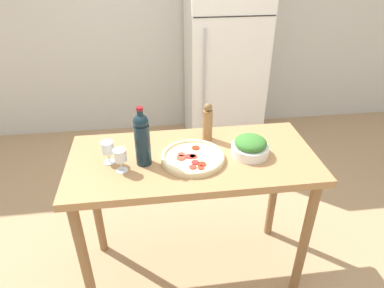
{
  "coord_description": "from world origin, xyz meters",
  "views": [
    {
      "loc": [
        -0.21,
        -1.55,
        1.94
      ],
      "look_at": [
        0.0,
        0.03,
        0.97
      ],
      "focal_mm": 32.0,
      "sensor_mm": 36.0,
      "label": 1
    }
  ],
  "objects_px": {
    "wine_bottle": "(142,138)",
    "wine_glass_near": "(120,156)",
    "refrigerator": "(224,54)",
    "pepper_mill": "(208,122)",
    "salad_bowl": "(250,146)",
    "homemade_pizza": "(193,157)",
    "wine_glass_far": "(107,148)"
  },
  "relations": [
    {
      "from": "refrigerator",
      "to": "pepper_mill",
      "type": "distance_m",
      "value": 1.62
    },
    {
      "from": "wine_bottle",
      "to": "pepper_mill",
      "type": "relative_size",
      "value": 1.41
    },
    {
      "from": "wine_bottle",
      "to": "wine_glass_far",
      "type": "xyz_separation_m",
      "value": [
        -0.18,
        0.03,
        -0.06
      ]
    },
    {
      "from": "wine_glass_near",
      "to": "salad_bowl",
      "type": "height_order",
      "value": "wine_glass_near"
    },
    {
      "from": "wine_bottle",
      "to": "wine_glass_near",
      "type": "xyz_separation_m",
      "value": [
        -0.11,
        -0.06,
        -0.06
      ]
    },
    {
      "from": "wine_glass_far",
      "to": "pepper_mill",
      "type": "distance_m",
      "value": 0.58
    },
    {
      "from": "salad_bowl",
      "to": "pepper_mill",
      "type": "bearing_deg",
      "value": 136.06
    },
    {
      "from": "refrigerator",
      "to": "salad_bowl",
      "type": "distance_m",
      "value": 1.77
    },
    {
      "from": "salad_bowl",
      "to": "homemade_pizza",
      "type": "bearing_deg",
      "value": -177.59
    },
    {
      "from": "wine_bottle",
      "to": "wine_glass_far",
      "type": "bearing_deg",
      "value": 172.15
    },
    {
      "from": "wine_glass_near",
      "to": "wine_glass_far",
      "type": "height_order",
      "value": "same"
    },
    {
      "from": "wine_glass_near",
      "to": "salad_bowl",
      "type": "xyz_separation_m",
      "value": [
        0.69,
        0.06,
        -0.04
      ]
    },
    {
      "from": "wine_glass_near",
      "to": "pepper_mill",
      "type": "distance_m",
      "value": 0.55
    },
    {
      "from": "refrigerator",
      "to": "wine_glass_near",
      "type": "xyz_separation_m",
      "value": [
        -0.93,
        -1.82,
        0.05
      ]
    },
    {
      "from": "salad_bowl",
      "to": "wine_glass_far",
      "type": "bearing_deg",
      "value": 178.8
    },
    {
      "from": "homemade_pizza",
      "to": "salad_bowl",
      "type": "bearing_deg",
      "value": 2.41
    },
    {
      "from": "wine_bottle",
      "to": "homemade_pizza",
      "type": "bearing_deg",
      "value": -0.92
    },
    {
      "from": "refrigerator",
      "to": "wine_bottle",
      "type": "relative_size",
      "value": 5.83
    },
    {
      "from": "pepper_mill",
      "to": "salad_bowl",
      "type": "height_order",
      "value": "pepper_mill"
    },
    {
      "from": "wine_glass_near",
      "to": "pepper_mill",
      "type": "height_order",
      "value": "pepper_mill"
    },
    {
      "from": "wine_bottle",
      "to": "wine_glass_near",
      "type": "distance_m",
      "value": 0.14
    },
    {
      "from": "homemade_pizza",
      "to": "refrigerator",
      "type": "bearing_deg",
      "value": 72.54
    },
    {
      "from": "homemade_pizza",
      "to": "wine_glass_far",
      "type": "bearing_deg",
      "value": 176.2
    },
    {
      "from": "refrigerator",
      "to": "wine_bottle",
      "type": "bearing_deg",
      "value": -114.78
    },
    {
      "from": "wine_glass_far",
      "to": "salad_bowl",
      "type": "distance_m",
      "value": 0.76
    },
    {
      "from": "refrigerator",
      "to": "wine_bottle",
      "type": "xyz_separation_m",
      "value": [
        -0.81,
        -1.76,
        0.12
      ]
    },
    {
      "from": "wine_bottle",
      "to": "wine_glass_near",
      "type": "bearing_deg",
      "value": -154.15
    },
    {
      "from": "refrigerator",
      "to": "wine_bottle",
      "type": "height_order",
      "value": "refrigerator"
    },
    {
      "from": "salad_bowl",
      "to": "wine_bottle",
      "type": "bearing_deg",
      "value": -179.08
    },
    {
      "from": "wine_bottle",
      "to": "salad_bowl",
      "type": "distance_m",
      "value": 0.59
    },
    {
      "from": "refrigerator",
      "to": "wine_glass_far",
      "type": "bearing_deg",
      "value": -119.82
    },
    {
      "from": "refrigerator",
      "to": "homemade_pizza",
      "type": "distance_m",
      "value": 1.85
    }
  ]
}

